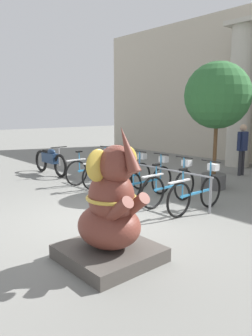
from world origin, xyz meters
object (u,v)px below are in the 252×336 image
object	(u,v)px
bicycle_2	(127,176)
bicycle_3	(148,181)
motorcycle	(50,160)
bicycle_5	(197,192)
bicycle_0	(93,169)
potted_tree	(217,98)
bicycle_4	(170,186)
elephant_statue	(111,217)
person_pedestrian	(242,145)
bicycle_1	(110,172)

from	to	relation	value
bicycle_2	bicycle_3	xyz separation A→B (m)	(0.73, 0.03, 0.00)
bicycle_3	motorcycle	xyz separation A→B (m)	(-4.14, -0.36, 0.05)
bicycle_5	bicycle_0	bearing A→B (deg)	-179.72
bicycle_3	potted_tree	xyz separation A→B (m)	(0.48, 2.02, 1.96)
motorcycle	potted_tree	distance (m)	5.54
bicycle_4	potted_tree	xyz separation A→B (m)	(-0.25, 2.03, 1.96)
bicycle_3	elephant_statue	xyz separation A→B (m)	(2.06, -2.75, 0.23)
motorcycle	bicycle_4	bearing A→B (deg)	4.08
person_pedestrian	bicycle_4	bearing A→B (deg)	-80.54
bicycle_3	motorcycle	size ratio (longest dim) A/B	0.87
bicycle_2	person_pedestrian	world-z (taller)	person_pedestrian
bicycle_3	motorcycle	bearing A→B (deg)	-175.02
bicycle_2	bicycle_3	distance (m)	0.73
bicycle_2	motorcycle	xyz separation A→B (m)	(-3.41, -0.33, 0.05)
bicycle_1	elephant_statue	distance (m)	4.48
bicycle_0	bicycle_4	bearing A→B (deg)	0.62
potted_tree	motorcycle	bearing A→B (deg)	-152.78
bicycle_1	motorcycle	size ratio (longest dim) A/B	0.87
bicycle_4	bicycle_5	xyz separation A→B (m)	(0.73, -0.01, 0.00)
bicycle_4	person_pedestrian	xyz separation A→B (m)	(-0.70, 4.22, 0.56)
bicycle_0	bicycle_4	world-z (taller)	same
bicycle_5	potted_tree	world-z (taller)	potted_tree
elephant_statue	potted_tree	distance (m)	5.31
bicycle_2	bicycle_5	distance (m)	2.19
bicycle_0	bicycle_1	distance (m)	0.73
bicycle_4	bicycle_5	bearing A→B (deg)	-1.07
bicycle_1	potted_tree	distance (m)	3.41
bicycle_5	person_pedestrian	distance (m)	4.51
elephant_statue	motorcycle	world-z (taller)	elephant_statue
bicycle_5	motorcycle	world-z (taller)	bicycle_5
bicycle_0	elephant_statue	size ratio (longest dim) A/B	0.92
elephant_statue	bicycle_2	bearing A→B (deg)	135.77
bicycle_1	motorcycle	xyz separation A→B (m)	(-2.68, -0.37, 0.05)
bicycle_3	elephant_statue	size ratio (longest dim) A/B	0.92
bicycle_2	elephant_statue	distance (m)	3.90
bicycle_2	bicycle_4	distance (m)	1.46
bicycle_4	motorcycle	distance (m)	4.89
bicycle_5	person_pedestrian	xyz separation A→B (m)	(-1.43, 4.24, 0.56)
bicycle_0	bicycle_5	xyz separation A→B (m)	(3.65, 0.02, 0.00)
bicycle_4	bicycle_5	world-z (taller)	same
bicycle_0	motorcycle	world-z (taller)	bicycle_0
bicycle_0	person_pedestrian	size ratio (longest dim) A/B	1.08
bicycle_0	person_pedestrian	bearing A→B (deg)	62.47
bicycle_5	elephant_statue	bearing A→B (deg)	-77.56
bicycle_1	bicycle_2	distance (m)	0.73
bicycle_1	bicycle_4	size ratio (longest dim) A/B	1.00
bicycle_5	potted_tree	distance (m)	3.00
bicycle_3	motorcycle	distance (m)	4.16
elephant_statue	potted_tree	world-z (taller)	potted_tree
bicycle_3	bicycle_4	world-z (taller)	same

